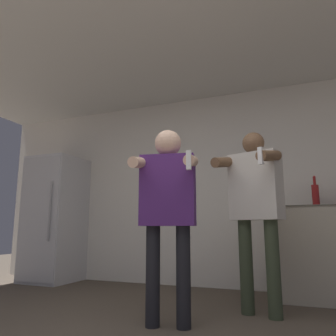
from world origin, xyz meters
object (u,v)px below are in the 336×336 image
Objects in this scene: person_woman_foreground at (168,201)px; person_man_side at (256,200)px; refrigerator at (55,218)px; bottle_short_whiskey at (316,195)px.

person_man_side is (0.62, 0.59, 0.04)m from person_woman_foreground.
refrigerator is 3.08m from person_man_side.
bottle_short_whiskey is (3.51, 0.12, 0.23)m from refrigerator.
refrigerator is 1.14× the size of person_woman_foreground.
refrigerator is 2.74m from person_woman_foreground.
refrigerator reaches higher than person_woman_foreground.
person_man_side is at bearing -15.79° from refrigerator.
refrigerator reaches higher than person_man_side.
person_woman_foreground is 0.86m from person_man_side.
person_woman_foreground reaches higher than bottle_short_whiskey.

